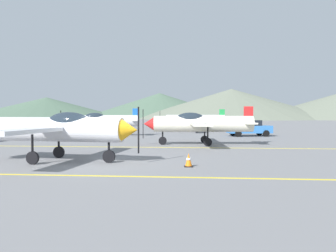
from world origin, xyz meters
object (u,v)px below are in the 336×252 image
object	(u,v)px
airplane_near	(56,128)
car_sedan	(249,128)
airplane_back	(193,119)
traffic_cone_front	(189,160)
airplane_far	(101,120)
airplane_mid	(199,123)

from	to	relation	value
airplane_near	car_sedan	bearing A→B (deg)	58.52
airplane_near	airplane_back	size ratio (longest dim) A/B	1.01
airplane_back	traffic_cone_front	xyz separation A→B (m)	(0.32, -27.86, -1.29)
airplane_near	airplane_far	size ratio (longest dim) A/B	1.00
traffic_cone_front	airplane_mid	bearing A→B (deg)	87.55
airplane_far	traffic_cone_front	size ratio (longest dim) A/B	15.90
airplane_near	airplane_far	bearing A→B (deg)	99.86
airplane_back	traffic_cone_front	distance (m)	27.89
airplane_mid	traffic_cone_front	bearing A→B (deg)	-92.45
airplane_back	car_sedan	distance (m)	9.43
car_sedan	traffic_cone_front	distance (m)	21.17
airplane_mid	airplane_back	bearing A→B (deg)	92.50
car_sedan	traffic_cone_front	bearing A→B (deg)	-104.95
airplane_near	car_sedan	distance (m)	22.63
traffic_cone_front	airplane_back	bearing A→B (deg)	90.65
airplane_mid	airplane_far	distance (m)	13.76
airplane_back	traffic_cone_front	bearing A→B (deg)	-89.35
airplane_near	airplane_far	world-z (taller)	same
airplane_mid	traffic_cone_front	world-z (taller)	airplane_mid
airplane_near	airplane_far	distance (m)	18.93
airplane_near	airplane_back	bearing A→B (deg)	77.27
car_sedan	airplane_back	bearing A→B (deg)	127.92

